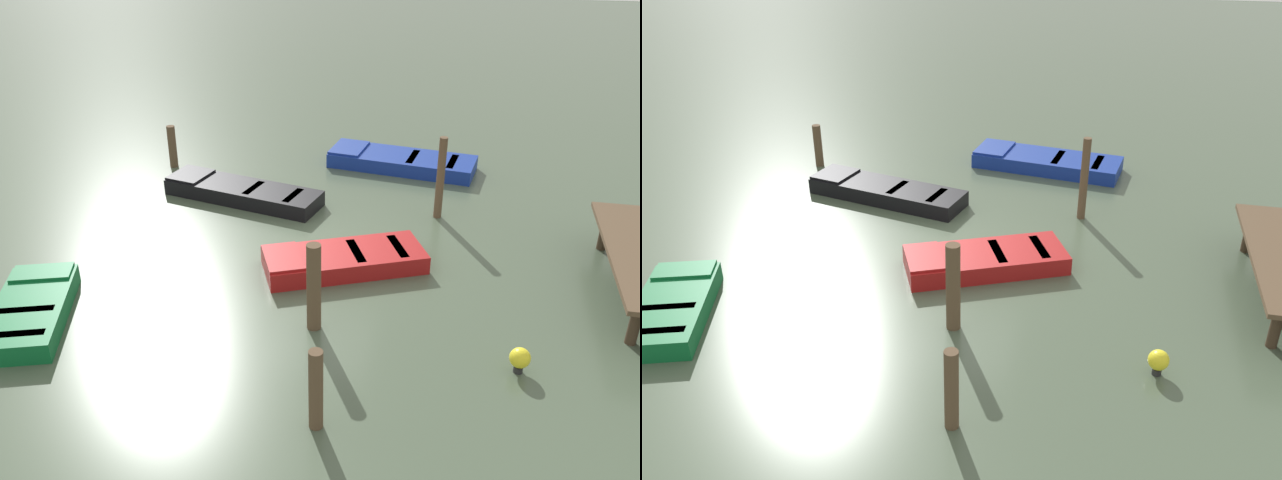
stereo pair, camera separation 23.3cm
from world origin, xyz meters
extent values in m
plane|color=#475642|center=(0.00, 0.00, 0.00)|extent=(80.00, 80.00, 0.00)
cylinder|color=#3C2E20|center=(2.21, 6.18, 0.42)|extent=(0.20, 0.20, 0.85)
cylinder|color=#3C2E20|center=(-1.45, 6.27, 0.42)|extent=(0.20, 0.20, 0.85)
cube|color=maroon|center=(0.53, 0.64, 0.20)|extent=(2.61, 3.68, 0.40)
cube|color=black|center=(0.53, 0.64, 0.34)|extent=(2.13, 3.09, 0.04)
cube|color=maroon|center=(1.07, -0.59, 0.43)|extent=(1.41, 1.18, 0.06)
cube|color=black|center=(0.43, 0.87, 0.38)|extent=(1.04, 0.60, 0.04)
cube|color=black|center=(0.04, 1.74, 0.38)|extent=(1.04, 0.60, 0.04)
cube|color=#0F602D|center=(3.64, -4.90, 0.20)|extent=(3.08, 2.12, 0.40)
cube|color=orange|center=(3.64, -4.90, 0.34)|extent=(2.59, 1.72, 0.04)
cube|color=#0F602D|center=(2.59, -5.25, 0.43)|extent=(0.96, 1.30, 0.06)
cube|color=#B06E1E|center=(3.84, -4.83, 0.38)|extent=(0.51, 1.02, 0.04)
cube|color=#B06E1E|center=(4.57, -4.59, 0.38)|extent=(0.51, 1.02, 0.04)
cube|color=navy|center=(-5.54, 1.37, 0.20)|extent=(2.07, 4.35, 0.40)
cube|color=silver|center=(-5.54, 1.37, 0.34)|extent=(1.66, 3.68, 0.04)
cube|color=navy|center=(-5.79, -0.24, 0.43)|extent=(1.43, 1.11, 0.06)
cube|color=#A4A49F|center=(-5.49, 1.68, 0.38)|extent=(1.15, 0.37, 0.04)
cube|color=#A4A49F|center=(-5.32, 2.81, 0.38)|extent=(1.15, 0.37, 0.04)
cube|color=black|center=(-2.51, -2.54, 0.20)|extent=(2.14, 4.35, 0.40)
cube|color=gray|center=(-2.51, -2.54, 0.34)|extent=(1.74, 3.67, 0.04)
cube|color=black|center=(-2.90, -4.13, 0.43)|extent=(1.25, 1.15, 0.06)
cube|color=#776E5D|center=(-2.44, -2.24, 0.38)|extent=(0.94, 0.41, 0.04)
cube|color=#776E5D|center=(-2.16, -1.12, 0.38)|extent=(0.94, 0.41, 0.04)
cylinder|color=brown|center=(5.39, 0.98, 0.71)|extent=(0.22, 0.22, 1.42)
cylinder|color=brown|center=(-4.39, -5.22, 0.62)|extent=(0.24, 0.24, 1.24)
cylinder|color=brown|center=(2.83, 0.43, 0.88)|extent=(0.27, 0.27, 1.76)
cylinder|color=brown|center=(-2.43, 2.52, 1.04)|extent=(0.20, 0.20, 2.09)
cylinder|color=#262626|center=(3.45, 4.12, 0.06)|extent=(0.16, 0.16, 0.12)
sphere|color=yellow|center=(3.45, 4.12, 0.30)|extent=(0.36, 0.36, 0.36)
camera|label=1|loc=(13.15, 2.54, 7.44)|focal=38.11mm
camera|label=2|loc=(13.10, 2.77, 7.44)|focal=38.11mm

